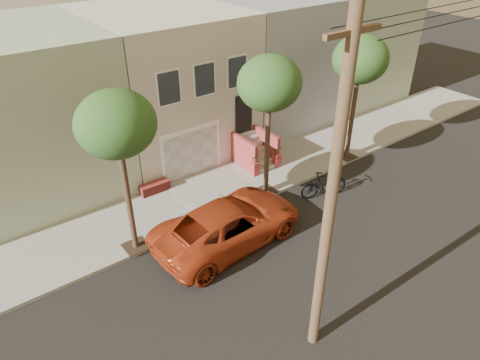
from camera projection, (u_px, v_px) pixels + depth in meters
ground at (309, 246)px, 17.19m from camera, size 90.00×90.00×0.00m
sidewalk at (230, 186)px, 20.79m from camera, size 40.00×3.70×0.15m
house_row at (164, 80)px, 22.87m from camera, size 33.10×11.70×7.00m
tree_left at (116, 125)px, 14.27m from camera, size 2.70×2.57×6.30m
tree_mid at (270, 84)px, 17.57m from camera, size 2.70×2.57×6.30m
tree_right at (360, 60)px, 20.37m from camera, size 2.70×2.57×6.30m
pickup_truck at (229, 224)px, 17.01m from camera, size 6.38×3.28×1.72m
motorcycle at (324, 184)px, 19.80m from camera, size 2.33×1.35×1.35m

